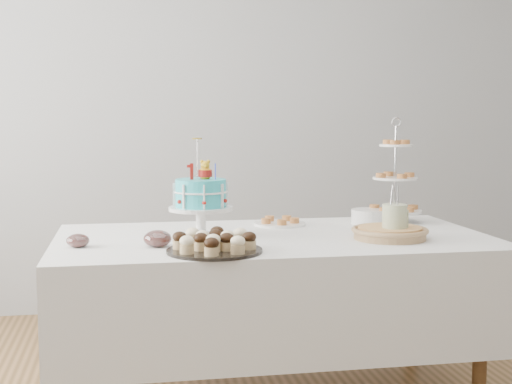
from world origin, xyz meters
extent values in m
cube|color=#A4A6A9|center=(0.00, 2.00, 1.35)|extent=(5.00, 0.04, 2.70)
cube|color=silver|center=(0.00, 0.30, 0.55)|extent=(1.92, 1.02, 0.45)
cylinder|color=#55371D|center=(-0.82, -0.07, 0.34)|extent=(0.06, 0.06, 0.67)
cylinder|color=#55371D|center=(0.82, -0.07, 0.34)|extent=(0.06, 0.06, 0.67)
cylinder|color=#55371D|center=(-0.82, 0.67, 0.34)|extent=(0.06, 0.06, 0.67)
cylinder|color=#55371D|center=(0.82, 0.67, 0.34)|extent=(0.06, 0.06, 0.67)
cylinder|color=#30C4D0|center=(-0.32, 0.34, 0.97)|extent=(0.22, 0.22, 0.12)
torus|color=white|center=(-0.32, 0.34, 0.97)|extent=(0.24, 0.24, 0.01)
cube|color=#AC1812|center=(-0.36, 0.32, 1.06)|extent=(0.02, 0.01, 0.07)
cylinder|color=blue|center=(-0.26, 0.31, 1.06)|extent=(0.01, 0.01, 0.07)
cylinder|color=silver|center=(-0.33, 0.37, 1.11)|extent=(0.00, 0.00, 0.17)
cylinder|color=yellow|center=(-0.33, 0.37, 1.20)|extent=(0.04, 0.04, 0.01)
cylinder|color=black|center=(-0.31, -0.04, 0.78)|extent=(0.38, 0.38, 0.01)
ellipsoid|color=black|center=(-0.38, -0.04, 0.83)|extent=(0.06, 0.06, 0.04)
ellipsoid|color=#FEEDC5|center=(-0.23, -0.04, 0.83)|extent=(0.06, 0.06, 0.04)
cylinder|color=#A27E58|center=(0.48, 0.13, 0.79)|extent=(0.31, 0.31, 0.04)
cylinder|color=tan|center=(0.48, 0.13, 0.81)|extent=(0.28, 0.28, 0.02)
torus|color=#A27E58|center=(0.48, 0.13, 0.81)|extent=(0.33, 0.33, 0.02)
cylinder|color=silver|center=(0.68, 0.59, 1.01)|extent=(0.01, 0.01, 0.49)
cylinder|color=white|center=(0.68, 0.59, 0.83)|extent=(0.27, 0.27, 0.01)
cylinder|color=white|center=(0.68, 0.59, 0.99)|extent=(0.22, 0.22, 0.01)
cylinder|color=white|center=(0.68, 0.59, 1.16)|extent=(0.17, 0.17, 0.01)
torus|color=silver|center=(0.68, 0.59, 1.27)|extent=(0.05, 0.01, 0.05)
cylinder|color=white|center=(0.55, 0.58, 0.80)|extent=(0.18, 0.18, 0.07)
cylinder|color=white|center=(0.10, 0.60, 0.78)|extent=(0.25, 0.25, 0.01)
ellipsoid|color=silver|center=(-0.52, 0.12, 0.80)|extent=(0.12, 0.12, 0.07)
cylinder|color=#5A0F07|center=(-0.52, 0.12, 0.80)|extent=(0.08, 0.08, 0.03)
ellipsoid|color=silver|center=(-0.84, 0.17, 0.80)|extent=(0.09, 0.09, 0.06)
cylinder|color=#5A0F07|center=(-0.84, 0.17, 0.79)|extent=(0.06, 0.06, 0.03)
cylinder|color=#EFEACE|center=(0.49, 0.10, 0.85)|extent=(0.11, 0.11, 0.15)
cylinder|color=#EFEACE|center=(0.55, 0.09, 0.86)|extent=(0.01, 0.01, 0.08)
camera|label=1|loc=(-0.64, -2.78, 1.30)|focal=50.00mm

